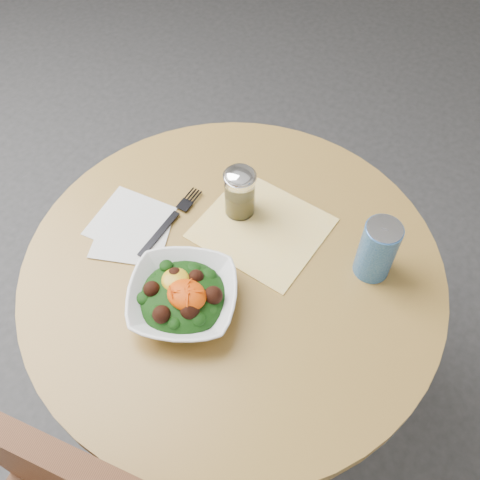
{
  "coord_description": "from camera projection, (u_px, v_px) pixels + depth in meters",
  "views": [
    {
      "loc": [
        0.32,
        -0.53,
        1.7
      ],
      "look_at": [
        0.0,
        0.03,
        0.81
      ],
      "focal_mm": 40.0,
      "sensor_mm": 36.0,
      "label": 1
    }
  ],
  "objects": [
    {
      "name": "ground",
      "position": [
        235.0,
        392.0,
        1.74
      ],
      "size": [
        6.0,
        6.0,
        0.0
      ],
      "primitive_type": "plane",
      "color": "#2F2F31",
      "rests_on": "ground"
    },
    {
      "name": "table",
      "position": [
        234.0,
        310.0,
        1.3
      ],
      "size": [
        0.9,
        0.9,
        0.75
      ],
      "color": "black",
      "rests_on": "ground"
    },
    {
      "name": "cloth_napkin",
      "position": [
        262.0,
        228.0,
        1.19
      ],
      "size": [
        0.28,
        0.26,
        0.0
      ],
      "primitive_type": "cube",
      "rotation": [
        0.0,
        0.0,
        -0.09
      ],
      "color": "#F1AA0C",
      "rests_on": "table"
    },
    {
      "name": "paper_napkins",
      "position": [
        131.0,
        227.0,
        1.19
      ],
      "size": [
        0.21,
        0.21,
        0.0
      ],
      "color": "silver",
      "rests_on": "table"
    },
    {
      "name": "salad_bowl",
      "position": [
        183.0,
        297.0,
        1.06
      ],
      "size": [
        0.29,
        0.29,
        0.08
      ],
      "color": "white",
      "rests_on": "table"
    },
    {
      "name": "fork",
      "position": [
        172.0,
        219.0,
        1.2
      ],
      "size": [
        0.03,
        0.22,
        0.0
      ],
      "color": "black",
      "rests_on": "table"
    },
    {
      "name": "spice_shaker",
      "position": [
        240.0,
        192.0,
        1.17
      ],
      "size": [
        0.07,
        0.07,
        0.13
      ],
      "color": "silver",
      "rests_on": "table"
    },
    {
      "name": "beverage_can",
      "position": [
        377.0,
        250.0,
        1.07
      ],
      "size": [
        0.08,
        0.08,
        0.15
      ],
      "color": "navy",
      "rests_on": "table"
    }
  ]
}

